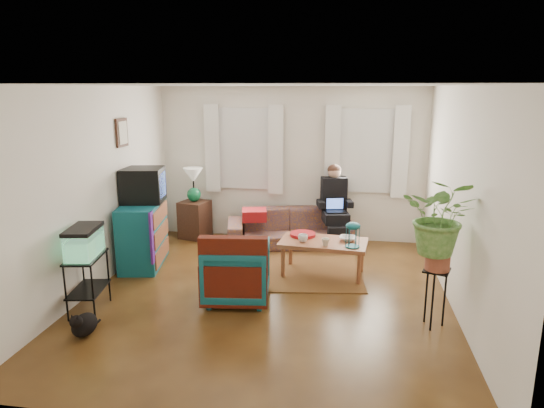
% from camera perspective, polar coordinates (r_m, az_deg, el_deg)
% --- Properties ---
extents(floor, '(4.50, 5.00, 0.01)m').
position_cam_1_polar(floor, '(6.27, -0.57, -10.68)').
color(floor, '#4F2B14').
rests_on(floor, ground).
extents(ceiling, '(4.50, 5.00, 0.01)m').
position_cam_1_polar(ceiling, '(5.72, -0.63, 13.82)').
color(ceiling, white).
rests_on(ceiling, wall_back).
extents(wall_back, '(4.50, 0.01, 2.60)m').
position_cam_1_polar(wall_back, '(8.29, 2.24, 4.71)').
color(wall_back, silver).
rests_on(wall_back, floor).
extents(wall_front, '(4.50, 0.01, 2.60)m').
position_cam_1_polar(wall_front, '(3.52, -7.36, -7.82)').
color(wall_front, silver).
rests_on(wall_front, floor).
extents(wall_left, '(0.01, 5.00, 2.60)m').
position_cam_1_polar(wall_left, '(6.60, -20.25, 1.59)').
color(wall_left, silver).
rests_on(wall_left, floor).
extents(wall_right, '(0.01, 5.00, 2.60)m').
position_cam_1_polar(wall_right, '(5.93, 21.39, 0.20)').
color(wall_right, silver).
rests_on(wall_right, floor).
extents(window_left, '(1.08, 0.04, 1.38)m').
position_cam_1_polar(window_left, '(8.37, -3.25, 6.51)').
color(window_left, white).
rests_on(window_left, wall_back).
extents(window_right, '(1.08, 0.04, 1.38)m').
position_cam_1_polar(window_right, '(8.19, 11.01, 6.13)').
color(window_right, white).
rests_on(window_right, wall_back).
extents(curtains_left, '(1.36, 0.06, 1.50)m').
position_cam_1_polar(curtains_left, '(8.29, -3.36, 6.44)').
color(curtains_left, white).
rests_on(curtains_left, wall_back).
extents(curtains_right, '(1.36, 0.06, 1.50)m').
position_cam_1_polar(curtains_right, '(8.11, 11.03, 6.06)').
color(curtains_right, white).
rests_on(curtains_right, wall_back).
extents(picture_frame, '(0.04, 0.32, 0.40)m').
position_cam_1_polar(picture_frame, '(7.24, -17.19, 8.02)').
color(picture_frame, '#3D2616').
rests_on(picture_frame, wall_left).
extents(area_rug, '(2.18, 1.84, 0.01)m').
position_cam_1_polar(area_rug, '(7.06, 2.08, -7.76)').
color(area_rug, maroon).
rests_on(area_rug, floor).
extents(sofa, '(2.18, 1.23, 0.80)m').
position_cam_1_polar(sofa, '(8.04, 2.12, -2.12)').
color(sofa, brown).
rests_on(sofa, floor).
extents(seated_person, '(0.64, 0.73, 1.22)m').
position_cam_1_polar(seated_person, '(8.09, 7.35, -0.59)').
color(seated_person, black).
rests_on(seated_person, sofa).
extents(side_table, '(0.55, 0.55, 0.65)m').
position_cam_1_polar(side_table, '(8.58, -9.06, -1.81)').
color(side_table, '#3B1F16').
rests_on(side_table, floor).
extents(table_lamp, '(0.41, 0.41, 0.59)m').
position_cam_1_polar(table_lamp, '(8.44, -9.21, 2.15)').
color(table_lamp, white).
rests_on(table_lamp, side_table).
extents(dresser, '(0.69, 1.12, 0.94)m').
position_cam_1_polar(dresser, '(7.39, -14.95, -3.46)').
color(dresser, '#126271').
rests_on(dresser, floor).
extents(crt_tv, '(0.65, 0.61, 0.50)m').
position_cam_1_polar(crt_tv, '(7.31, -14.94, 2.18)').
color(crt_tv, black).
rests_on(crt_tv, dresser).
extents(aquarium_stand, '(0.43, 0.65, 0.68)m').
position_cam_1_polar(aquarium_stand, '(6.13, -20.83, -8.76)').
color(aquarium_stand, black).
rests_on(aquarium_stand, floor).
extents(aquarium, '(0.39, 0.60, 0.36)m').
position_cam_1_polar(aquarium, '(5.96, -21.25, -4.13)').
color(aquarium, '#7FD899').
rests_on(aquarium, aquarium_stand).
extents(black_cat, '(0.23, 0.36, 0.30)m').
position_cam_1_polar(black_cat, '(5.64, -21.22, -12.86)').
color(black_cat, black).
rests_on(black_cat, floor).
extents(armchair, '(0.85, 0.81, 0.80)m').
position_cam_1_polar(armchair, '(6.04, -4.18, -7.58)').
color(armchair, '#136C72').
rests_on(armchair, floor).
extents(serape_throw, '(0.82, 0.27, 0.66)m').
position_cam_1_polar(serape_throw, '(5.69, -4.58, -7.13)').
color(serape_throw, '#9E0A0A').
rests_on(serape_throw, armchair).
extents(coffee_table, '(1.25, 0.76, 0.49)m').
position_cam_1_polar(coffee_table, '(6.88, 6.02, -6.30)').
color(coffee_table, brown).
rests_on(coffee_table, floor).
extents(cup_a, '(0.15, 0.15, 0.11)m').
position_cam_1_polar(cup_a, '(6.72, 3.66, -4.03)').
color(cup_a, white).
rests_on(cup_a, coffee_table).
extents(cup_b, '(0.12, 0.12, 0.10)m').
position_cam_1_polar(cup_b, '(6.59, 6.30, -4.46)').
color(cup_b, beige).
rests_on(cup_b, coffee_table).
extents(bowl, '(0.26, 0.26, 0.06)m').
position_cam_1_polar(bowl, '(6.85, 8.91, -4.02)').
color(bowl, white).
rests_on(bowl, coffee_table).
extents(snack_tray, '(0.40, 0.40, 0.04)m').
position_cam_1_polar(snack_tray, '(6.99, 3.64, -3.59)').
color(snack_tray, '#B21414').
rests_on(snack_tray, coffee_table).
extents(birdcage, '(0.21, 0.21, 0.35)m').
position_cam_1_polar(birdcage, '(6.55, 9.47, -3.57)').
color(birdcage, '#115B6B').
rests_on(birdcage, coffee_table).
extents(plant_stand, '(0.36, 0.36, 0.67)m').
position_cam_1_polar(plant_stand, '(5.68, 18.56, -10.45)').
color(plant_stand, black).
rests_on(plant_stand, floor).
extents(potted_plant, '(0.93, 0.87, 0.84)m').
position_cam_1_polar(potted_plant, '(5.41, 19.19, -2.74)').
color(potted_plant, '#599947').
rests_on(potted_plant, plant_stand).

